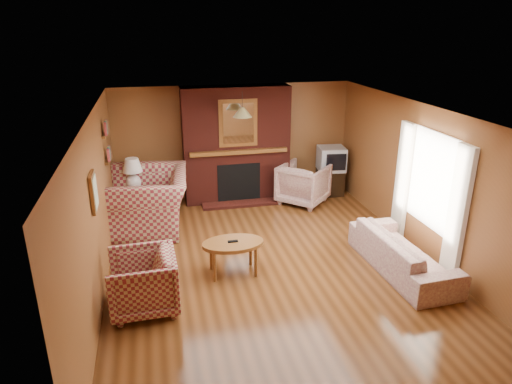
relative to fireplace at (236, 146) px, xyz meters
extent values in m
plane|color=#46250F|center=(0.00, -2.98, -1.18)|extent=(6.50, 6.50, 0.00)
plane|color=white|center=(0.00, -2.98, 1.22)|extent=(6.50, 6.50, 0.00)
plane|color=brown|center=(0.00, 0.27, 0.02)|extent=(6.50, 0.00, 6.50)
plane|color=brown|center=(0.00, -6.23, 0.02)|extent=(6.50, 0.00, 6.50)
plane|color=brown|center=(-2.50, -2.98, 0.02)|extent=(0.00, 6.50, 6.50)
plane|color=brown|center=(2.50, -2.98, 0.02)|extent=(0.00, 6.50, 6.50)
cube|color=#491610|center=(0.00, 0.02, 0.02)|extent=(2.20, 0.50, 2.40)
cube|color=black|center=(0.00, -0.21, -0.73)|extent=(0.90, 0.06, 0.80)
cube|color=#491610|center=(0.00, -0.38, -1.15)|extent=(1.60, 0.35, 0.06)
cube|color=brown|center=(0.00, -0.25, -0.06)|extent=(2.00, 0.18, 0.08)
cube|color=brown|center=(0.00, -0.22, 0.52)|extent=(0.78, 0.05, 0.95)
cube|color=white|center=(0.00, -0.25, 0.52)|extent=(0.62, 0.02, 0.80)
cube|color=beige|center=(2.44, -3.93, -0.13)|extent=(0.08, 0.35, 2.00)
cube|color=beige|center=(2.44, -2.43, -0.13)|extent=(0.08, 0.35, 2.00)
cube|color=white|center=(2.48, -3.18, 0.12)|extent=(0.03, 1.10, 1.50)
cube|color=brown|center=(-2.47, -1.08, 0.17)|extent=(0.06, 0.55, 0.04)
cube|color=brown|center=(-2.47, -1.08, 0.62)|extent=(0.06, 0.55, 0.04)
cube|color=brown|center=(-2.47, -3.28, 0.37)|extent=(0.04, 0.40, 0.50)
cube|color=white|center=(-2.44, -3.28, 0.37)|extent=(0.01, 0.32, 0.42)
cylinder|color=black|center=(0.00, -0.68, 1.04)|extent=(0.01, 0.01, 0.35)
cone|color=tan|center=(0.00, -0.68, 0.82)|extent=(0.36, 0.36, 0.18)
imported|color=maroon|center=(-1.85, -1.09, -0.65)|extent=(1.54, 1.73, 1.06)
imported|color=maroon|center=(-1.95, -3.70, -0.78)|extent=(0.90, 0.88, 0.80)
imported|color=beige|center=(1.90, -3.55, -0.88)|extent=(0.88, 2.07, 0.59)
imported|color=beige|center=(1.31, -0.53, -0.76)|extent=(1.29, 1.29, 0.84)
ellipsoid|color=brown|center=(-0.64, -3.06, -0.69)|extent=(0.92, 0.57, 0.06)
cube|color=black|center=(-0.64, -3.06, -0.65)|extent=(0.15, 0.05, 0.02)
cylinder|color=brown|center=(-0.33, -2.87, -0.95)|extent=(0.05, 0.05, 0.46)
cylinder|color=brown|center=(-0.94, -2.87, -0.95)|extent=(0.05, 0.05, 0.46)
cylinder|color=brown|center=(-0.33, -3.24, -0.95)|extent=(0.05, 0.05, 0.46)
cylinder|color=brown|center=(-0.94, -3.24, -0.95)|extent=(0.05, 0.05, 0.46)
cube|color=brown|center=(-2.10, -0.53, -0.89)|extent=(0.48, 0.48, 0.58)
sphere|color=silver|center=(-2.10, -0.53, -0.45)|extent=(0.30, 0.30, 0.30)
cylinder|color=black|center=(-2.10, -0.53, -0.29)|extent=(0.03, 0.03, 0.09)
cone|color=white|center=(-2.10, -0.53, -0.12)|extent=(0.37, 0.37, 0.26)
cube|color=black|center=(2.05, -0.18, -0.90)|extent=(0.52, 0.47, 0.56)
cube|color=#A2A5AA|center=(2.05, -0.18, -0.37)|extent=(0.62, 0.60, 0.51)
cube|color=black|center=(2.05, -0.46, -0.37)|extent=(0.43, 0.07, 0.36)
camera|label=1|loc=(-1.66, -9.07, 2.41)|focal=32.00mm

